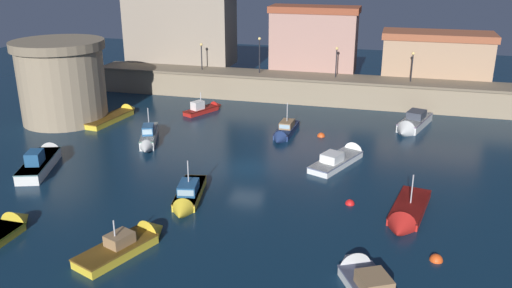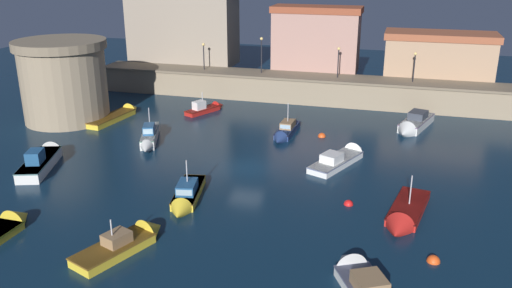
% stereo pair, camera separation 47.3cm
% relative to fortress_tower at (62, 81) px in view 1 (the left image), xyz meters
% --- Properties ---
extents(ground_plane, '(110.97, 110.97, 0.00)m').
position_rel_fortress_tower_xyz_m(ground_plane, '(20.25, -7.23, -3.92)').
color(ground_plane, '#0C2338').
extents(quay_wall, '(46.32, 4.06, 2.83)m').
position_rel_fortress_tower_xyz_m(quay_wall, '(20.25, 13.15, -2.49)').
color(quay_wall, gray).
rests_on(quay_wall, ground).
extents(old_town_backdrop, '(42.11, 5.25, 9.13)m').
position_rel_fortress_tower_xyz_m(old_town_backdrop, '(16.18, 17.33, 2.49)').
color(old_town_backdrop, gray).
rests_on(old_town_backdrop, ground).
extents(fortress_tower, '(8.52, 8.52, 7.71)m').
position_rel_fortress_tower_xyz_m(fortress_tower, '(0.00, 0.00, 0.00)').
color(fortress_tower, gray).
rests_on(fortress_tower, ground).
extents(quay_lamp_0, '(0.32, 0.32, 3.00)m').
position_rel_fortress_tower_xyz_m(quay_lamp_0, '(9.17, 13.15, 0.94)').
color(quay_lamp_0, black).
rests_on(quay_lamp_0, quay_wall).
extents(quay_lamp_1, '(0.32, 0.32, 3.91)m').
position_rel_fortress_tower_xyz_m(quay_lamp_1, '(15.90, 13.15, 1.46)').
color(quay_lamp_1, black).
rests_on(quay_lamp_1, quay_wall).
extents(quay_lamp_2, '(0.32, 0.32, 3.21)m').
position_rel_fortress_tower_xyz_m(quay_lamp_2, '(24.29, 13.15, 1.06)').
color(quay_lamp_2, black).
rests_on(quay_lamp_2, quay_wall).
extents(quay_lamp_3, '(0.32, 0.32, 3.05)m').
position_rel_fortress_tower_xyz_m(quay_lamp_3, '(32.01, 13.15, 0.97)').
color(quay_lamp_3, black).
rests_on(quay_lamp_3, quay_wall).
extents(moored_boat_0, '(3.19, 4.96, 2.47)m').
position_rel_fortress_tower_xyz_m(moored_boat_0, '(11.97, 6.35, -3.55)').
color(moored_boat_0, red).
rests_on(moored_boat_0, ground).
extents(moored_boat_1, '(3.72, 7.04, 1.91)m').
position_rel_fortress_tower_xyz_m(moored_boat_1, '(32.33, 5.88, -3.41)').
color(moored_boat_1, silver).
rests_on(moored_boat_1, ground).
extents(moored_boat_2, '(4.42, 6.12, 1.80)m').
position_rel_fortress_tower_xyz_m(moored_boat_2, '(29.94, -20.28, -3.55)').
color(moored_boat_2, silver).
rests_on(moored_boat_2, ground).
extents(moored_boat_3, '(3.47, 6.70, 2.95)m').
position_rel_fortress_tower_xyz_m(moored_boat_3, '(10.63, -4.02, -3.38)').
color(moored_boat_3, silver).
rests_on(moored_boat_3, ground).
extents(moored_boat_4, '(2.59, 6.20, 3.11)m').
position_rel_fortress_tower_xyz_m(moored_boat_4, '(18.13, -13.93, -3.52)').
color(moored_boat_4, gold).
rests_on(moored_boat_4, ground).
extents(moored_boat_5, '(1.51, 5.94, 3.14)m').
position_rel_fortress_tower_xyz_m(moored_boat_5, '(21.39, 0.93, -3.54)').
color(moored_boat_5, navy).
rests_on(moored_boat_5, ground).
extents(moored_boat_6, '(2.42, 7.43, 1.49)m').
position_rel_fortress_tower_xyz_m(moored_boat_6, '(4.39, 1.93, -3.62)').
color(moored_boat_6, gold).
rests_on(moored_boat_6, ground).
extents(moored_boat_7, '(2.95, 6.84, 3.02)m').
position_rel_fortress_tower_xyz_m(moored_boat_7, '(31.84, -12.70, -3.65)').
color(moored_boat_7, red).
rests_on(moored_boat_7, ground).
extents(moored_boat_8, '(3.89, 7.32, 2.14)m').
position_rel_fortress_tower_xyz_m(moored_boat_8, '(5.12, -10.81, -3.39)').
color(moored_boat_8, silver).
rests_on(moored_boat_8, ground).
extents(moored_boat_10, '(4.24, 7.03, 1.71)m').
position_rel_fortress_tower_xyz_m(moored_boat_10, '(27.10, -3.81, -3.57)').
color(moored_boat_10, white).
rests_on(moored_boat_10, ground).
extents(moored_boat_11, '(3.70, 6.00, 2.65)m').
position_rel_fortress_tower_xyz_m(moored_boat_11, '(17.24, -19.87, -3.56)').
color(moored_boat_11, gold).
rests_on(moored_boat_11, ground).
extents(mooring_buoy_0, '(0.69, 0.69, 0.69)m').
position_rel_fortress_tower_xyz_m(mooring_buoy_0, '(24.57, 1.60, -3.92)').
color(mooring_buoy_0, '#EA4C19').
rests_on(mooring_buoy_0, ground).
extents(mooring_buoy_1, '(0.61, 0.61, 0.61)m').
position_rel_fortress_tower_xyz_m(mooring_buoy_1, '(28.36, -11.34, -3.92)').
color(mooring_buoy_1, red).
rests_on(mooring_buoy_1, ground).
extents(mooring_buoy_2, '(0.71, 0.71, 0.71)m').
position_rel_fortress_tower_xyz_m(mooring_buoy_2, '(33.44, -16.94, -3.92)').
color(mooring_buoy_2, '#EA4C19').
rests_on(mooring_buoy_2, ground).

